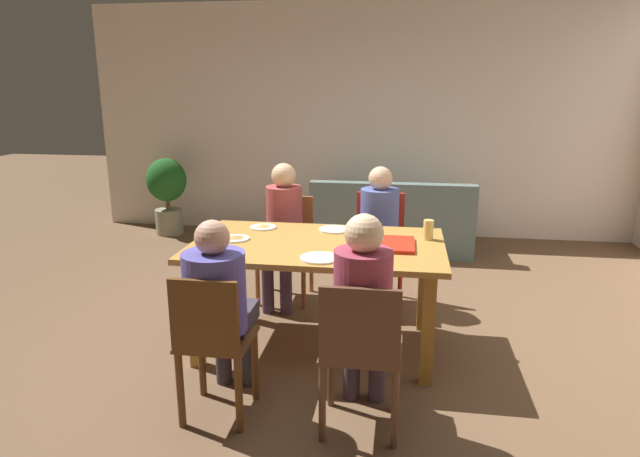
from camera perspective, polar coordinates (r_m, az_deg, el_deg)
ground_plane at (r=4.09m, az=-0.22°, el=-11.99°), size 20.00×20.00×0.00m
back_wall at (r=6.92m, az=4.06°, el=11.05°), size 6.72×0.12×2.80m
dining_table at (r=3.84m, az=-0.23°, el=-2.98°), size 1.73×1.04×0.78m
chair_0 at (r=3.12m, az=-11.05°, el=-11.45°), size 0.39×0.39×0.87m
person_0 at (r=3.15m, az=-10.39°, el=-7.15°), size 0.34×0.54×1.14m
chair_1 at (r=2.94m, az=4.22°, el=-12.41°), size 0.43×0.39×0.88m
person_1 at (r=2.97m, az=4.50°, el=-7.66°), size 0.31×0.48×1.21m
chair_2 at (r=4.86m, az=-3.43°, el=-1.31°), size 0.45×0.45×0.88m
person_2 at (r=4.66m, az=-3.87°, el=0.55°), size 0.31×0.53×1.20m
chair_3 at (r=4.77m, az=6.14°, el=-1.26°), size 0.43×0.39×0.94m
person_3 at (r=4.59m, az=6.11°, el=0.22°), size 0.32×0.50×1.19m
pizza_box_0 at (r=3.75m, az=6.86°, el=-1.60°), size 0.38×0.38×0.02m
plate_0 at (r=4.12m, az=1.52°, el=-0.10°), size 0.24×0.24×0.01m
plate_1 at (r=4.21m, az=-5.89°, el=0.19°), size 0.20×0.20×0.03m
plate_2 at (r=3.92m, az=-8.80°, el=-0.98°), size 0.21×0.21×0.03m
plate_3 at (r=3.45m, az=-0.01°, el=-3.06°), size 0.25×0.25×0.01m
drinking_glass_0 at (r=3.93m, az=11.14°, el=-0.14°), size 0.07×0.07×0.14m
drinking_glass_1 at (r=3.70m, az=-10.42°, el=-1.03°), size 0.07×0.07×0.15m
couch at (r=6.35m, az=7.43°, el=0.48°), size 1.78×0.89×0.82m
potted_plant at (r=7.14m, az=-15.55°, el=3.96°), size 0.49×0.49×0.96m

